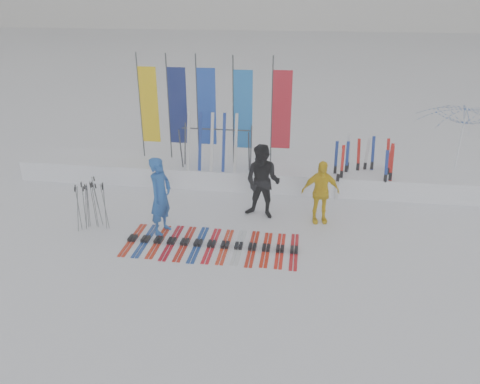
% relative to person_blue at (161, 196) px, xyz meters
% --- Properties ---
extents(ground, '(120.00, 120.00, 0.00)m').
position_rel_person_blue_xyz_m(ground, '(1.66, -1.18, -0.96)').
color(ground, white).
rests_on(ground, ground).
extents(snow_bank, '(14.00, 1.60, 0.60)m').
position_rel_person_blue_xyz_m(snow_bank, '(1.66, 3.42, -0.66)').
color(snow_bank, white).
rests_on(snow_bank, ground).
extents(person_blue, '(0.62, 0.80, 1.93)m').
position_rel_person_blue_xyz_m(person_blue, '(0.00, 0.00, 0.00)').
color(person_blue, '#1C4EA3').
rests_on(person_blue, ground).
extents(person_black, '(1.10, 0.95, 1.96)m').
position_rel_person_blue_xyz_m(person_black, '(2.33, 1.19, 0.01)').
color(person_black, black).
rests_on(person_black, ground).
extents(person_yellow, '(1.02, 0.58, 1.64)m').
position_rel_person_blue_xyz_m(person_yellow, '(3.80, 1.12, -0.14)').
color(person_yellow, yellow).
rests_on(person_yellow, ground).
extents(tent_canopy, '(3.07, 3.11, 2.53)m').
position_rel_person_blue_xyz_m(tent_canopy, '(7.83, 3.96, 0.30)').
color(tent_canopy, white).
rests_on(tent_canopy, ground).
extents(ski_row, '(4.01, 1.68, 0.07)m').
position_rel_person_blue_xyz_m(ski_row, '(1.32, -0.50, -0.93)').
color(ski_row, red).
rests_on(ski_row, ground).
extents(pole_cluster, '(0.71, 0.69, 1.26)m').
position_rel_person_blue_xyz_m(pole_cluster, '(-1.80, 0.00, -0.37)').
color(pole_cluster, '#595B60').
rests_on(pole_cluster, ground).
extents(feather_flags, '(4.61, 0.24, 3.20)m').
position_rel_person_blue_xyz_m(feather_flags, '(0.49, 3.67, 1.28)').
color(feather_flags, '#383A3F').
rests_on(feather_flags, ground).
extents(ski_rack, '(2.04, 0.80, 1.23)m').
position_rel_person_blue_xyz_m(ski_rack, '(0.78, 3.02, 0.42)').
color(ski_rack, '#383A3F').
rests_on(ski_rack, ground).
extents(upright_skis, '(1.61, 1.04, 1.70)m').
position_rel_person_blue_xyz_m(upright_skis, '(5.04, 3.12, -0.18)').
color(upright_skis, navy).
rests_on(upright_skis, ground).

